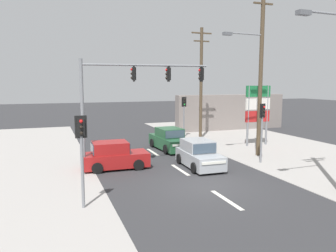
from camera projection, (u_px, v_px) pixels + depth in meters
name	position (u px, v px, depth m)	size (l,w,h in m)	color
ground_plane	(204.00, 186.00, 15.26)	(140.00, 140.00, 0.00)	#303033
lane_dash_near	(226.00, 200.00, 13.40)	(0.20, 2.40, 0.01)	silver
lane_dash_mid	(180.00, 170.00, 18.06)	(0.20, 2.40, 0.01)	silver
lane_dash_far	(153.00, 152.00, 22.71)	(0.20, 2.40, 0.01)	silver
kerb_right_verge	(321.00, 160.00, 20.21)	(10.00, 44.00, 0.02)	#A39E99
kerb_left_verge	(12.00, 180.00, 16.07)	(8.00, 40.00, 0.02)	#A39E99
utility_pole_midground_right	(259.00, 67.00, 20.84)	(3.78, 0.45, 10.78)	#4C3D2B
utility_pole_background_right	(201.00, 81.00, 27.59)	(1.80, 0.26, 9.32)	#4C3D2B
traffic_signal_mast	(128.00, 91.00, 17.41)	(6.86, 0.98, 6.00)	slate
pedestal_signal_right_kerb	(262.00, 123.00, 19.33)	(0.44, 0.31, 3.56)	slate
pedestal_signal_left_kerb	(82.00, 146.00, 12.19)	(0.44, 0.29, 3.56)	slate
pedestal_signal_far_median	(184.00, 110.00, 28.68)	(0.44, 0.29, 3.56)	slate
shopping_plaza_sign	(258.00, 107.00, 24.80)	(2.10, 0.16, 4.60)	slate
shopfront_wall_far	(231.00, 112.00, 33.69)	(12.00, 1.00, 3.60)	gray
sedan_crossing_left	(170.00, 140.00, 23.53)	(2.05, 4.32, 1.56)	#235633
hatchback_oncoming_mid	(199.00, 155.00, 18.61)	(1.86, 3.68, 1.53)	#A3A8AD
hatchback_receding_far	(114.00, 156.00, 18.25)	(3.68, 1.85, 1.53)	maroon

